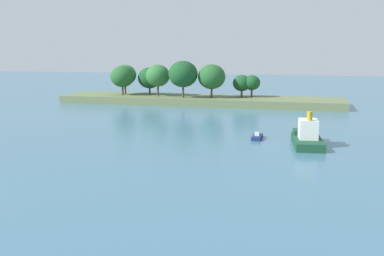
% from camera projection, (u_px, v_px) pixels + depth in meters
% --- Properties ---
extents(treeline_island, '(66.54, 13.27, 10.21)m').
position_uv_depth(treeline_island, '(186.00, 89.00, 109.31)').
color(treeline_island, '#66754C').
rests_on(treeline_island, ground).
extents(small_motorboat, '(1.36, 3.96, 1.03)m').
position_uv_depth(small_motorboat, '(257.00, 137.00, 67.02)').
color(small_motorboat, navy).
rests_on(small_motorboat, ground).
extents(tugboat, '(4.66, 9.35, 4.88)m').
position_uv_depth(tugboat, '(307.00, 137.00, 62.21)').
color(tugboat, '#19472D').
rests_on(tugboat, ground).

